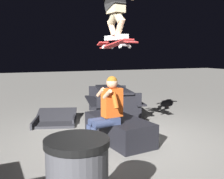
{
  "coord_description": "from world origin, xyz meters",
  "views": [
    {
      "loc": [
        -4.35,
        1.99,
        1.66
      ],
      "look_at": [
        -0.2,
        0.31,
        1.04
      ],
      "focal_mm": 41.58,
      "sensor_mm": 36.0,
      "label": 1
    }
  ],
  "objects_px": {
    "ledge_box_main": "(118,129)",
    "skater_airborne": "(114,3)",
    "picnic_table_back": "(113,98)",
    "skateboard": "(116,44)",
    "person_sitting_on_ledge": "(107,109)",
    "kicker_ramp": "(56,120)"
  },
  "relations": [
    {
      "from": "ledge_box_main",
      "to": "picnic_table_back",
      "type": "xyz_separation_m",
      "value": [
        1.87,
        -0.65,
        0.28
      ]
    },
    {
      "from": "person_sitting_on_ledge",
      "to": "skater_airborne",
      "type": "distance_m",
      "value": 1.82
    },
    {
      "from": "ledge_box_main",
      "to": "person_sitting_on_ledge",
      "type": "bearing_deg",
      "value": 132.19
    },
    {
      "from": "skater_airborne",
      "to": "picnic_table_back",
      "type": "relative_size",
      "value": 0.58
    },
    {
      "from": "picnic_table_back",
      "to": "ledge_box_main",
      "type": "bearing_deg",
      "value": 160.89
    },
    {
      "from": "picnic_table_back",
      "to": "skateboard",
      "type": "bearing_deg",
      "value": 159.11
    },
    {
      "from": "person_sitting_on_ledge",
      "to": "skater_airborne",
      "type": "bearing_deg",
      "value": -67.36
    },
    {
      "from": "skater_airborne",
      "to": "kicker_ramp",
      "type": "xyz_separation_m",
      "value": [
        2.06,
        0.7,
        -2.46
      ]
    },
    {
      "from": "skater_airborne",
      "to": "kicker_ramp",
      "type": "bearing_deg",
      "value": 18.72
    },
    {
      "from": "ledge_box_main",
      "to": "person_sitting_on_ledge",
      "type": "xyz_separation_m",
      "value": [
        -0.32,
        0.36,
        0.48
      ]
    },
    {
      "from": "ledge_box_main",
      "to": "picnic_table_back",
      "type": "distance_m",
      "value": 2.0
    },
    {
      "from": "ledge_box_main",
      "to": "skater_airborne",
      "type": "height_order",
      "value": "skater_airborne"
    },
    {
      "from": "skateboard",
      "to": "kicker_ramp",
      "type": "height_order",
      "value": "skateboard"
    },
    {
      "from": "picnic_table_back",
      "to": "skater_airborne",
      "type": "bearing_deg",
      "value": 158.41
    },
    {
      "from": "skateboard",
      "to": "skater_airborne",
      "type": "distance_m",
      "value": 0.69
    },
    {
      "from": "ledge_box_main",
      "to": "person_sitting_on_ledge",
      "type": "relative_size",
      "value": 1.24
    },
    {
      "from": "skateboard",
      "to": "skater_airborne",
      "type": "height_order",
      "value": "skater_airborne"
    },
    {
      "from": "skater_airborne",
      "to": "ledge_box_main",
      "type": "bearing_deg",
      "value": -37.13
    },
    {
      "from": "picnic_table_back",
      "to": "kicker_ramp",
      "type": "bearing_deg",
      "value": 92.54
    },
    {
      "from": "ledge_box_main",
      "to": "picnic_table_back",
      "type": "relative_size",
      "value": 0.83
    },
    {
      "from": "ledge_box_main",
      "to": "kicker_ramp",
      "type": "xyz_separation_m",
      "value": [
        1.8,
        0.89,
        -0.17
      ]
    },
    {
      "from": "ledge_box_main",
      "to": "person_sitting_on_ledge",
      "type": "height_order",
      "value": "person_sitting_on_ledge"
    }
  ]
}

